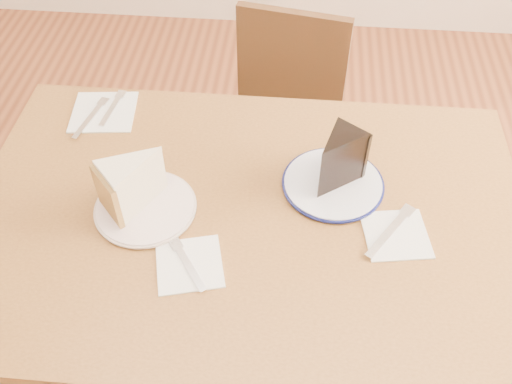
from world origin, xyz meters
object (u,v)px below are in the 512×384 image
Objects in this scene: plate_navy at (333,184)px; carrot_cake at (138,182)px; chair_far at (280,135)px; chocolate_cake at (335,164)px; table at (247,242)px; plate_cream at (146,208)px.

plate_navy is 0.43m from carrot_cake.
chair_far is at bearing 112.73° from carrot_cake.
carrot_cake is at bearing 75.27° from chair_far.
plate_navy is at bearing -90.84° from chocolate_cake.
chair_far is 0.73m from carrot_cake.
carrot_cake is at bearing -168.03° from plate_navy.
plate_navy is (0.18, 0.10, 0.10)m from table.
table is at bearing 45.50° from carrot_cake.
chair_far reaches higher than plate_navy.
plate_navy is at bearing 60.28° from carrot_cake.
chocolate_cake is (0.14, -0.48, 0.36)m from chair_far.
chair_far is 6.25× the size of carrot_cake.
chocolate_cake is (0.40, 0.10, 0.07)m from plate_cream.
chair_far is 0.58m from plate_navy.
chocolate_cake is at bearing 27.66° from table.
chair_far is 3.94× the size of plate_cream.
table is at bearing 2.06° from plate_cream.
plate_cream is at bearing -177.94° from table.
carrot_cake is (-0.01, 0.02, 0.06)m from plate_cream.
carrot_cake is (-0.23, 0.01, 0.16)m from table.
carrot_cake is at bearing 122.61° from plate_cream.
carrot_cake reaches higher than table.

